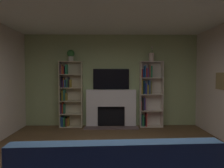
{
  "coord_description": "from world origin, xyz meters",
  "views": [
    {
      "loc": [
        -0.06,
        -3.03,
        1.55
      ],
      "look_at": [
        0.0,
        1.31,
        1.36
      ],
      "focal_mm": 33.41,
      "sensor_mm": 36.0,
      "label": 1
    }
  ],
  "objects_px": {
    "fireplace": "(111,107)",
    "bookshelf_left": "(69,94)",
    "tv": "(111,79)",
    "bookshelf_right": "(148,92)",
    "vase_with_flowers": "(151,57)",
    "potted_plant": "(71,55)"
  },
  "relations": [
    {
      "from": "vase_with_flowers",
      "to": "fireplace",
      "type": "bearing_deg",
      "value": 178.23
    },
    {
      "from": "tv",
      "to": "bookshelf_right",
      "type": "relative_size",
      "value": 0.56
    },
    {
      "from": "bookshelf_right",
      "to": "vase_with_flowers",
      "type": "distance_m",
      "value": 1.06
    },
    {
      "from": "fireplace",
      "to": "bookshelf_left",
      "type": "relative_size",
      "value": 0.81
    },
    {
      "from": "tv",
      "to": "potted_plant",
      "type": "bearing_deg",
      "value": -174.24
    },
    {
      "from": "fireplace",
      "to": "tv",
      "type": "xyz_separation_m",
      "value": [
        0.0,
        0.08,
        0.83
      ]
    },
    {
      "from": "bookshelf_left",
      "to": "fireplace",
      "type": "bearing_deg",
      "value": -0.1
    },
    {
      "from": "fireplace",
      "to": "vase_with_flowers",
      "type": "bearing_deg",
      "value": -1.77
    },
    {
      "from": "bookshelf_right",
      "to": "tv",
      "type": "bearing_deg",
      "value": 175.53
    },
    {
      "from": "fireplace",
      "to": "bookshelf_left",
      "type": "xyz_separation_m",
      "value": [
        -1.27,
        0.0,
        0.38
      ]
    },
    {
      "from": "fireplace",
      "to": "tv",
      "type": "height_order",
      "value": "tv"
    },
    {
      "from": "tv",
      "to": "vase_with_flowers",
      "type": "relative_size",
      "value": 2.46
    },
    {
      "from": "fireplace",
      "to": "vase_with_flowers",
      "type": "xyz_separation_m",
      "value": [
        1.19,
        -0.04,
        1.49
      ]
    },
    {
      "from": "tv",
      "to": "bookshelf_left",
      "type": "relative_size",
      "value": 0.56
    },
    {
      "from": "potted_plant",
      "to": "bookshelf_left",
      "type": "bearing_deg",
      "value": 154.76
    },
    {
      "from": "bookshelf_right",
      "to": "potted_plant",
      "type": "bearing_deg",
      "value": -179.17
    },
    {
      "from": "tv",
      "to": "bookshelf_left",
      "type": "bearing_deg",
      "value": -176.33
    },
    {
      "from": "fireplace",
      "to": "potted_plant",
      "type": "xyz_separation_m",
      "value": [
        -1.19,
        -0.04,
        1.55
      ]
    },
    {
      "from": "potted_plant",
      "to": "vase_with_flowers",
      "type": "bearing_deg",
      "value": -0.01
    },
    {
      "from": "bookshelf_left",
      "to": "bookshelf_right",
      "type": "distance_m",
      "value": 2.38
    },
    {
      "from": "fireplace",
      "to": "bookshelf_right",
      "type": "bearing_deg",
      "value": -0.16
    },
    {
      "from": "bookshelf_left",
      "to": "vase_with_flowers",
      "type": "relative_size",
      "value": 4.42
    }
  ]
}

